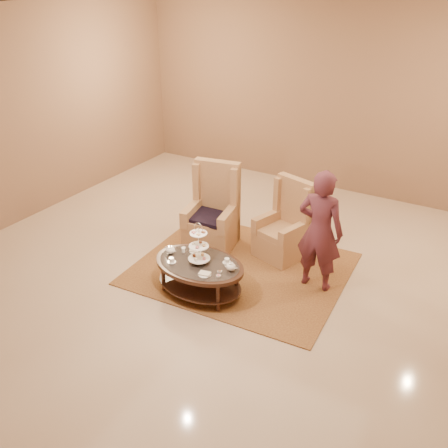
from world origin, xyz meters
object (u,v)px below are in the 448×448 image
Objects in this scene: armchair_left at (213,219)px; tea_table at (199,268)px; armchair_right at (286,231)px; person at (320,231)px.

tea_table is at bearing -76.66° from armchair_left.
armchair_left is (-0.55, 1.23, 0.06)m from tea_table.
tea_table is at bearing -93.49° from armchair_right.
armchair_left is 1.90m from person.
armchair_right is (1.11, 0.29, -0.05)m from armchair_left.
tea_table is 1.67m from person.
armchair_left is 1.15m from armchair_right.
armchair_right is 1.03m from person.
tea_table is 1.62m from armchair_right.
armchair_right is (0.56, 1.52, 0.02)m from tea_table.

